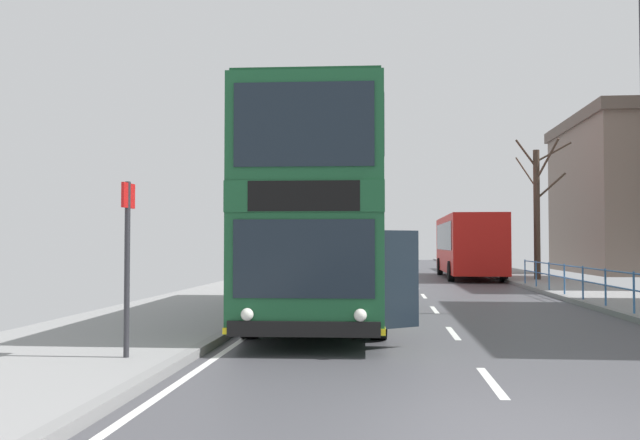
# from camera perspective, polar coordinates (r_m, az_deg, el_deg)

# --- Properties ---
(ground) EXTENTS (15.80, 140.00, 0.20)m
(ground) POSITION_cam_1_polar(r_m,az_deg,el_deg) (6.58, 11.27, -17.14)
(ground) COLOR #46464B
(double_decker_bus_main) EXTENTS (3.45, 11.08, 4.57)m
(double_decker_bus_main) POSITION_cam_1_polar(r_m,az_deg,el_deg) (15.98, 0.32, 0.25)
(double_decker_bus_main) COLOR #19512D
(double_decker_bus_main) RESTS_ON ground
(background_bus_far_lane) EXTENTS (2.78, 10.74, 3.17)m
(background_bus_far_lane) POSITION_cam_1_polar(r_m,az_deg,el_deg) (36.26, 12.25, -2.01)
(background_bus_far_lane) COLOR red
(background_bus_far_lane) RESTS_ON ground
(pedestrian_railing_far_kerb) EXTENTS (0.05, 24.50, 0.98)m
(pedestrian_railing_far_kerb) POSITION_cam_1_polar(r_m,az_deg,el_deg) (17.57, 24.69, -4.95)
(pedestrian_railing_far_kerb) COLOR #386BA8
(pedestrian_railing_far_kerb) RESTS_ON ground
(bus_stop_sign_near) EXTENTS (0.08, 0.44, 2.52)m
(bus_stop_sign_near) POSITION_cam_1_polar(r_m,az_deg,el_deg) (10.21, -15.76, -2.28)
(bus_stop_sign_near) COLOR #2D2D33
(bus_stop_sign_near) RESTS_ON ground
(bare_tree_far_00) EXTENTS (2.54, 2.22, 6.41)m
(bare_tree_far_00) POSITION_cam_1_polar(r_m,az_deg,el_deg) (32.93, 17.68, 0.98)
(bare_tree_far_00) COLOR #423328
(bare_tree_far_00) RESTS_ON ground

